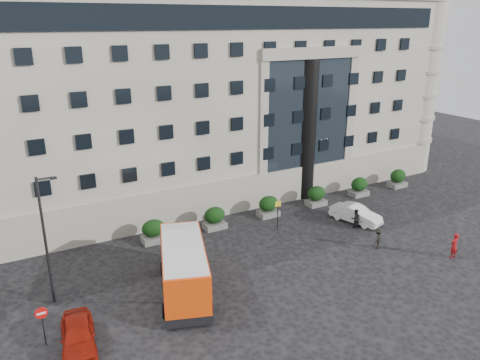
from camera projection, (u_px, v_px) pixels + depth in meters
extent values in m
plane|color=black|center=(250.00, 275.00, 31.43)|extent=(120.00, 120.00, 0.00)
cube|color=gray|center=(195.00, 92.00, 49.45)|extent=(44.00, 24.00, 18.00)
cylinder|color=black|center=(306.00, 131.00, 43.34)|extent=(1.80, 1.80, 13.00)
cube|color=#5D5C5A|center=(154.00, 239.00, 35.96)|extent=(1.80, 1.20, 0.50)
ellipsoid|color=black|center=(153.00, 228.00, 35.66)|extent=(1.80, 1.26, 1.34)
cube|color=#5D5C5A|center=(215.00, 225.00, 38.35)|extent=(1.80, 1.20, 0.50)
ellipsoid|color=black|center=(215.00, 215.00, 38.05)|extent=(1.80, 1.26, 1.34)
cube|color=#5D5C5A|center=(268.00, 213.00, 40.73)|extent=(1.80, 1.20, 0.50)
ellipsoid|color=black|center=(269.00, 204.00, 40.43)|extent=(1.80, 1.26, 1.34)
cube|color=#5D5C5A|center=(316.00, 203.00, 43.12)|extent=(1.80, 1.20, 0.50)
ellipsoid|color=black|center=(316.00, 193.00, 42.82)|extent=(1.80, 1.26, 1.34)
cube|color=#5D5C5A|center=(359.00, 193.00, 45.50)|extent=(1.80, 1.20, 0.50)
ellipsoid|color=black|center=(359.00, 184.00, 45.20)|extent=(1.80, 1.26, 1.34)
cube|color=#5D5C5A|center=(397.00, 184.00, 47.89)|extent=(1.80, 1.20, 0.50)
ellipsoid|color=black|center=(398.00, 176.00, 47.59)|extent=(1.80, 1.26, 1.34)
cylinder|color=#262628|center=(46.00, 242.00, 27.11)|extent=(0.16, 0.16, 8.00)
cylinder|color=#262628|center=(45.00, 178.00, 26.06)|extent=(0.90, 0.12, 0.12)
cube|color=black|center=(53.00, 178.00, 26.28)|extent=(0.35, 0.18, 0.14)
cylinder|color=#262628|center=(278.00, 216.00, 37.68)|extent=(0.08, 0.08, 2.50)
cube|color=yellow|center=(278.00, 204.00, 37.34)|extent=(0.50, 0.06, 0.45)
cylinder|color=#262628|center=(43.00, 327.00, 24.28)|extent=(0.08, 0.08, 2.20)
cylinder|color=red|center=(41.00, 313.00, 23.94)|extent=(0.64, 0.05, 0.64)
cube|color=white|center=(41.00, 314.00, 23.91)|extent=(0.45, 0.04, 0.10)
cube|color=#ED410B|center=(184.00, 266.00, 28.79)|extent=(4.90, 8.02, 2.59)
cube|color=black|center=(185.00, 286.00, 29.24)|extent=(4.95, 8.07, 0.55)
cube|color=black|center=(184.00, 262.00, 28.70)|extent=(4.42, 6.46, 1.14)
cube|color=silver|center=(183.00, 248.00, 28.39)|extent=(4.66, 7.62, 0.18)
cylinder|color=black|center=(165.00, 311.00, 26.77)|extent=(0.55, 0.94, 0.90)
cylinder|color=black|center=(210.00, 306.00, 27.20)|extent=(0.55, 0.94, 0.90)
cylinder|color=black|center=(163.00, 269.00, 31.28)|extent=(0.55, 0.94, 0.90)
cylinder|color=black|center=(201.00, 265.00, 31.72)|extent=(0.55, 0.94, 0.90)
cube|color=maroon|center=(14.00, 210.00, 38.57)|extent=(2.31, 3.36, 2.22)
cube|color=maroon|center=(14.00, 224.00, 36.69)|extent=(2.07, 1.58, 1.51)
cube|color=black|center=(13.00, 224.00, 36.05)|extent=(1.69, 0.27, 0.71)
cylinder|color=black|center=(2.00, 234.00, 36.60)|extent=(0.29, 0.76, 0.75)
cylinder|color=black|center=(29.00, 229.00, 37.35)|extent=(0.29, 0.76, 0.75)
cylinder|color=black|center=(3.00, 220.00, 39.13)|extent=(0.29, 0.76, 0.75)
cylinder|color=black|center=(28.00, 216.00, 39.88)|extent=(0.29, 0.76, 0.75)
imported|color=maroon|center=(78.00, 336.00, 24.23)|extent=(2.30, 4.48, 1.46)
imported|color=white|center=(356.00, 214.00, 39.39)|extent=(2.79, 4.68, 1.46)
imported|color=maroon|center=(454.00, 245.00, 33.40)|extent=(0.71, 0.49, 1.90)
imported|color=black|center=(355.00, 218.00, 38.36)|extent=(0.88, 0.75, 1.59)
imported|color=black|center=(378.00, 238.00, 34.83)|extent=(1.20, 0.98, 1.62)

